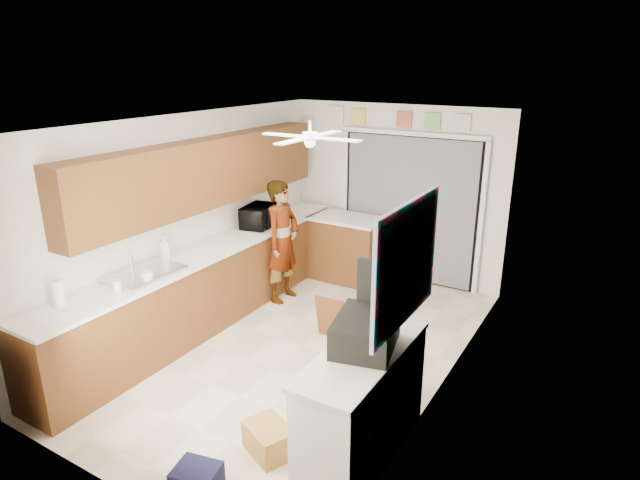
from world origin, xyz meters
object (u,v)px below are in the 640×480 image
at_px(paper_towel_roll, 58,293).
at_px(cardboard_box, 269,439).
at_px(man, 282,241).
at_px(cup, 147,276).
at_px(suitcase, 366,332).
at_px(navy_crate, 197,479).
at_px(soap_bottle, 165,247).
at_px(microwave, 259,216).
at_px(dog, 380,308).

height_order(paper_towel_roll, cardboard_box, paper_towel_roll).
bearing_deg(man, cup, 171.85).
height_order(suitcase, navy_crate, suitcase).
height_order(soap_bottle, suitcase, soap_bottle).
height_order(microwave, cardboard_box, microwave).
bearing_deg(cardboard_box, suitcase, 36.66).
relative_size(soap_bottle, navy_crate, 0.92).
xyz_separation_m(paper_towel_roll, man, (0.51, 2.84, -0.25)).
distance_m(soap_bottle, man, 1.62).
height_order(soap_bottle, man, man).
relative_size(cup, dog, 0.20).
bearing_deg(soap_bottle, cardboard_box, -25.78).
bearing_deg(cup, paper_towel_roll, -106.33).
height_order(soap_bottle, paper_towel_roll, soap_bottle).
relative_size(paper_towel_roll, man, 0.15).
bearing_deg(man, soap_bottle, 159.09).
distance_m(suitcase, cardboard_box, 1.22).
bearing_deg(dog, suitcase, -48.68).
xyz_separation_m(cup, dog, (1.72, 1.95, -0.75)).
xyz_separation_m(cup, navy_crate, (1.65, -1.13, -0.89)).
bearing_deg(microwave, soap_bottle, 163.37).
bearing_deg(soap_bottle, paper_towel_roll, -88.06).
bearing_deg(cup, microwave, 93.69).
xyz_separation_m(microwave, suitcase, (2.63, -2.13, -0.02)).
distance_m(microwave, cup, 2.08).
bearing_deg(cardboard_box, soap_bottle, 154.22).
relative_size(cup, paper_towel_roll, 0.49).
height_order(paper_towel_roll, navy_crate, paper_towel_roll).
distance_m(cup, dog, 2.71).
relative_size(microwave, soap_bottle, 1.74).
relative_size(man, dog, 2.71).
distance_m(cup, paper_towel_roll, 0.86).
xyz_separation_m(cup, paper_towel_roll, (-0.24, -0.82, 0.08)).
xyz_separation_m(navy_crate, dog, (0.07, 3.08, 0.14)).
height_order(paper_towel_roll, dog, paper_towel_roll).
xyz_separation_m(suitcase, man, (-2.22, 2.07, -0.25)).
bearing_deg(dog, soap_bottle, -124.21).
xyz_separation_m(soap_bottle, suitcase, (2.78, -0.58, -0.02)).
bearing_deg(microwave, suitcase, -140.02).
xyz_separation_m(paper_towel_roll, dog, (1.96, 2.77, -0.83)).
relative_size(suitcase, man, 0.37).
distance_m(microwave, navy_crate, 3.80).
bearing_deg(cup, cardboard_box, -15.52).
xyz_separation_m(soap_bottle, man, (0.56, 1.50, -0.28)).
relative_size(microwave, man, 0.32).
height_order(microwave, paper_towel_roll, microwave).
bearing_deg(dog, cardboard_box, -66.27).
bearing_deg(cup, dog, 48.53).
relative_size(microwave, dog, 0.87).
bearing_deg(cup, suitcase, -1.27).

